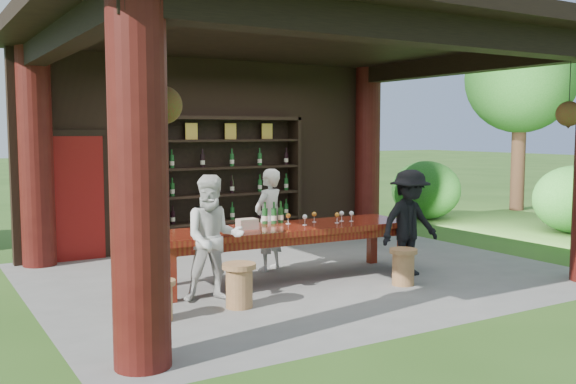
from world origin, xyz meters
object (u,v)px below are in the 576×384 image
napkin_basket (247,224)px  host (269,220)px  stool_far_left (160,299)px  guest_man (409,223)px  tasting_table (284,234)px  stool_near_right (403,266)px  guest_woman (213,238)px  stool_near_left (239,284)px  wine_shelf (232,182)px

napkin_basket → host: bearing=43.3°
stool_far_left → guest_man: bearing=4.5°
tasting_table → stool_near_right: (1.21, -1.07, -0.38)m
host → guest_woman: size_ratio=0.98×
stool_near_left → napkin_basket: bearing=57.8°
stool_near_right → stool_far_left: 3.34m
tasting_table → host: size_ratio=2.51×
stool_near_left → host: host is taller
wine_shelf → stool_near_right: bearing=-79.2°
tasting_table → host: (0.12, 0.67, 0.11)m
wine_shelf → stool_near_left: 4.05m
guest_woman → napkin_basket: size_ratio=5.88×
stool_near_right → guest_woman: size_ratio=0.32×
stool_near_left → stool_far_left: (-0.97, -0.03, -0.04)m
stool_near_left → host: size_ratio=0.35×
stool_near_right → host: host is taller
stool_far_left → host: size_ratio=0.30×
wine_shelf → host: (-0.38, -2.00, -0.40)m
wine_shelf → stool_near_left: (-1.66, -3.59, -0.88)m
tasting_table → stool_near_right: size_ratio=7.72×
guest_man → napkin_basket: bearing=163.1°
guest_woman → napkin_basket: guest_woman is taller
wine_shelf → guest_woman: (-1.79, -3.17, -0.39)m
stool_near_right → napkin_basket: (-1.78, 1.08, 0.56)m
stool_far_left → napkin_basket: napkin_basket is taller
tasting_table → stool_near_left: 1.53m
host → guest_man: (1.55, -1.32, 0.00)m
stool_near_right → guest_man: (0.46, 0.41, 0.49)m
stool_near_right → wine_shelf: bearing=100.8°
stool_near_right → stool_far_left: bearing=178.1°
host → napkin_basket: (-0.69, -0.65, 0.07)m
wine_shelf → napkin_basket: size_ratio=10.08×
wine_shelf → guest_man: (1.17, -3.32, -0.40)m
tasting_table → wine_shelf: bearing=79.4°
host → stool_far_left: bearing=12.5°
stool_far_left → guest_man: size_ratio=0.30×
stool_near_left → guest_man: size_ratio=0.35×
wine_shelf → tasting_table: bearing=-100.6°
stool_far_left → guest_woman: (0.84, 0.45, 0.53)m
guest_woman → guest_man: size_ratio=1.01×
tasting_table → guest_woman: (-1.29, -0.50, 0.13)m
guest_woman → host: bearing=55.4°
tasting_table → stool_near_left: bearing=-141.4°
stool_near_left → stool_far_left: 0.97m
tasting_table → guest_woman: 1.39m
tasting_table → host: 0.69m
tasting_table → guest_woman: size_ratio=2.47×
stool_far_left → napkin_basket: size_ratio=1.71×
guest_man → napkin_basket: 2.34m
wine_shelf → stool_near_left: bearing=-114.8°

